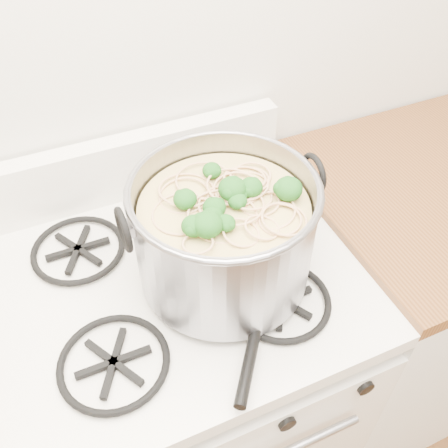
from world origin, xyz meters
TOP-DOWN VIEW (x-y plane):
  - gas_range at (0.00, 1.26)m, footprint 0.76×0.66m
  - counter_right at (0.88, 1.26)m, footprint 1.00×0.65m
  - stock_pot at (0.09, 1.22)m, footprint 0.38×0.35m
  - spatula at (0.15, 1.14)m, footprint 0.42×0.42m
  - glass_bowl at (0.20, 1.34)m, footprint 0.14×0.14m

SIDE VIEW (x-z plane):
  - gas_range at x=0.00m, z-range -0.03..0.90m
  - counter_right at x=0.88m, z-range 0.00..0.92m
  - spatula at x=0.15m, z-range 0.92..0.95m
  - glass_bowl at x=0.20m, z-range 0.92..0.95m
  - stock_pot at x=0.09m, z-range 0.92..1.15m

